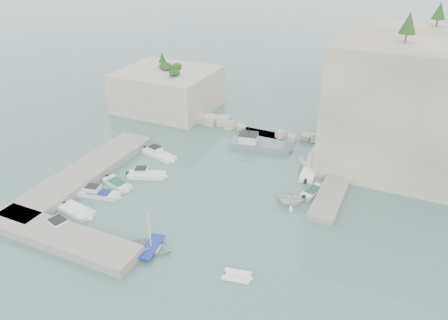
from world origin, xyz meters
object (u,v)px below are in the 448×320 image
at_px(motorboat_b, 147,177).
at_px(tender_east_d, 313,169).
at_px(motorboat_a, 159,156).
at_px(motorboat_e, 77,213).
at_px(rowboat, 151,250).
at_px(tender_east_a, 290,204).
at_px(inflatable_dinghy, 237,277).
at_px(tender_east_b, 312,193).
at_px(work_boat, 260,148).
at_px(motorboat_c, 117,185).
at_px(tender_east_c, 309,174).
at_px(motorboat_d, 99,196).
at_px(motorboat_f, 64,233).

relative_size(motorboat_b, tender_east_d, 1.21).
xyz_separation_m(motorboat_a, motorboat_e, (-0.93, -15.97, 0.00)).
xyz_separation_m(rowboat, tender_east_a, (10.19, 14.07, 0.00)).
relative_size(inflatable_dinghy, tender_east_b, 0.68).
xyz_separation_m(inflatable_dinghy, work_boat, (-7.83, 26.55, 0.00)).
height_order(motorboat_b, rowboat, motorboat_b).
xyz_separation_m(motorboat_c, work_boat, (12.58, 17.86, 0.00)).
bearing_deg(rowboat, motorboat_e, 71.00).
xyz_separation_m(motorboat_e, tender_east_d, (21.98, 21.69, 0.00)).
bearing_deg(rowboat, motorboat_b, 26.33).
height_order(rowboat, tender_east_c, rowboat).
bearing_deg(rowboat, motorboat_d, 53.48).
distance_m(tender_east_a, tender_east_d, 9.57).
bearing_deg(tender_east_a, rowboat, 129.03).
height_order(tender_east_c, tender_east_d, tender_east_d).
height_order(motorboat_d, motorboat_e, motorboat_d).
distance_m(rowboat, tender_east_c, 24.29).
relative_size(motorboat_d, inflatable_dinghy, 1.98).
relative_size(motorboat_d, tender_east_c, 1.03).
distance_m(motorboat_a, tender_east_a, 21.07).
height_order(motorboat_e, tender_east_d, tender_east_d).
height_order(inflatable_dinghy, tender_east_d, tender_east_d).
height_order(motorboat_a, motorboat_f, same).
height_order(motorboat_a, inflatable_dinghy, motorboat_a).
distance_m(motorboat_a, motorboat_c, 9.12).
height_order(motorboat_f, work_boat, work_boat).
bearing_deg(motorboat_c, motorboat_b, 76.63).
bearing_deg(tender_east_a, motorboat_e, 104.19).
relative_size(motorboat_c, tender_east_d, 1.05).
bearing_deg(motorboat_c, tender_east_a, 32.91).
height_order(motorboat_e, tender_east_c, same).
distance_m(motorboat_d, inflatable_dinghy, 21.70).
height_order(motorboat_c, inflatable_dinghy, motorboat_c).
relative_size(rowboat, tender_east_d, 1.00).
distance_m(motorboat_b, motorboat_d, 6.90).
bearing_deg(tender_east_a, tender_east_b, -43.22).
relative_size(tender_east_a, tender_east_d, 0.82).
relative_size(motorboat_e, inflatable_dinghy, 1.68).
relative_size(motorboat_c, tender_east_a, 1.27).
distance_m(motorboat_c, tender_east_c, 25.03).
xyz_separation_m(rowboat, tender_east_b, (12.02, 17.50, 0.00)).
xyz_separation_m(motorboat_b, rowboat, (8.80, -12.25, 0.00)).
relative_size(motorboat_e, rowboat, 1.08).
xyz_separation_m(inflatable_dinghy, tender_east_d, (1.09, 23.52, 0.00)).
xyz_separation_m(motorboat_d, motorboat_e, (0.02, -3.94, 0.00)).
xyz_separation_m(tender_east_a, tender_east_b, (1.84, 3.43, 0.00)).
xyz_separation_m(motorboat_f, tender_east_c, (20.47, 23.58, 0.00)).
bearing_deg(motorboat_e, tender_east_d, 53.34).
height_order(motorboat_c, motorboat_f, motorboat_f).
distance_m(motorboat_c, work_boat, 21.84).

